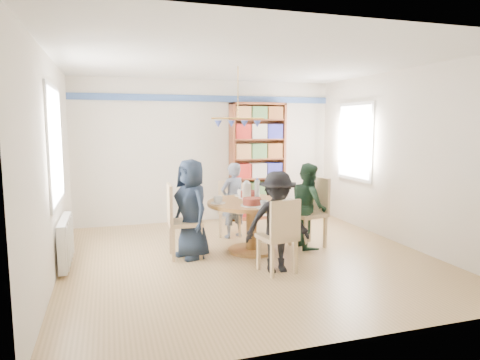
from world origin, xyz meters
name	(u,v)px	position (x,y,z in m)	size (l,w,h in m)	color
ground	(248,257)	(0.00, 0.00, 0.00)	(5.00, 5.00, 0.00)	tan
room_shell	(215,138)	(-0.26, 0.87, 1.65)	(5.00, 5.00, 5.00)	white
radiator	(66,241)	(-2.42, 0.30, 0.35)	(0.12, 1.00, 0.60)	silver
dining_table	(252,214)	(0.13, 0.25, 0.56)	(1.30, 1.30, 0.75)	brown
chair_left	(179,217)	(-0.93, 0.28, 0.57)	(0.48, 0.48, 1.04)	tan
chair_right	(312,208)	(1.12, 0.26, 0.58)	(0.56, 0.56, 1.06)	tan
chair_far	(230,205)	(0.10, 1.31, 0.50)	(0.49, 0.49, 0.91)	tan
chair_near	(280,233)	(0.17, -0.76, 0.52)	(0.48, 0.48, 0.95)	tan
person_left	(191,209)	(-0.76, 0.23, 0.70)	(0.68, 0.44, 1.39)	#162031
person_right	(309,205)	(1.03, 0.21, 0.65)	(0.63, 0.49, 1.29)	#183020
person_far	(233,200)	(0.09, 1.10, 0.62)	(0.45, 0.30, 1.24)	gray
person_near	(277,222)	(0.16, -0.67, 0.64)	(0.83, 0.48, 1.28)	black
bookshelf	(257,162)	(0.96, 2.34, 1.12)	(1.09, 0.33, 2.28)	brown
tableware	(249,196)	(0.11, 0.27, 0.82)	(1.22, 1.22, 0.32)	white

